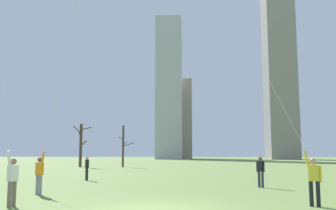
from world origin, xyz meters
TOP-DOWN VIEW (x-y plane):
  - ground_plane at (0.00, 0.00)m, footprint 400.00×400.00m
  - kite_flyer_midfield_left_pink at (-4.76, 2.98)m, footprint 6.19×7.97m
  - kite_flyer_far_back_yellow at (3.85, 1.20)m, footprint 8.29×1.77m
  - bystander_far_off_by_trees at (4.76, 8.19)m, footprint 0.38×0.39m
  - bystander_watching_nearby at (-5.91, 12.74)m, footprint 0.34×0.46m
  - distant_kite_drifting_left_white at (-2.75, 14.39)m, footprint 4.49×0.42m
  - bare_tree_rightmost at (-8.25, 37.89)m, footprint 2.11×2.94m
  - bare_tree_right_of_center at (-13.93, 37.53)m, footprint 1.93×2.29m
  - skyline_mid_tower_left at (-7.27, 113.52)m, footprint 8.36×11.60m
  - skyline_wide_slab at (-4.70, 128.36)m, footprint 9.94×11.20m
  - skyline_squat_block at (28.79, 110.26)m, footprint 8.88×11.33m

SIDE VIEW (x-z plane):
  - ground_plane at x=0.00m, z-range 0.00..0.00m
  - bystander_far_off_by_trees at x=4.76m, z-range 0.09..1.71m
  - bystander_watching_nearby at x=-5.91m, z-range 0.09..1.71m
  - kite_flyer_midfield_left_pink at x=-4.76m, z-range -4.97..10.33m
  - bare_tree_rightmost at x=-8.25m, z-range 0.06..5.58m
  - bare_tree_right_of_center at x=-13.93m, z-range 0.19..5.95m
  - kite_flyer_far_back_yellow at x=3.85m, z-range -5.04..13.74m
  - distant_kite_drifting_left_white at x=-2.75m, z-range 5.54..20.57m
  - skyline_wide_slab at x=-4.70m, z-range -2.88..31.87m
  - skyline_mid_tower_left at x=-7.27m, z-range 0.00..47.29m
  - skyline_squat_block at x=28.79m, z-range 0.00..63.48m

